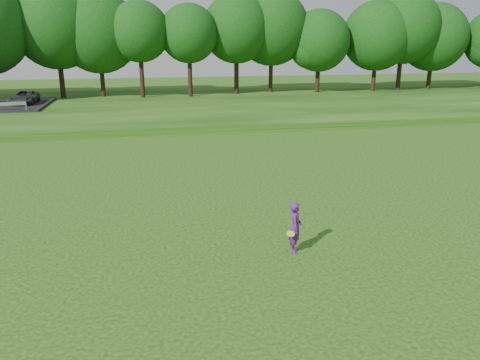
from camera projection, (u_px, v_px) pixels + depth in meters
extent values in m
plane|color=#153B0B|center=(249.00, 248.00, 15.49)|extent=(140.00, 140.00, 0.00)
cube|color=#153B0B|center=(176.00, 103.00, 47.26)|extent=(130.00, 30.00, 0.60)
cube|color=gray|center=(190.00, 132.00, 34.22)|extent=(130.00, 1.60, 0.04)
imported|color=#3A3B40|center=(25.00, 97.00, 43.33)|extent=(1.99, 4.32, 1.20)
imported|color=#621B7A|center=(295.00, 227.00, 15.00)|extent=(0.59, 0.72, 1.70)
cylinder|color=#B8FD28|center=(291.00, 234.00, 14.62)|extent=(0.26, 0.25, 0.12)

